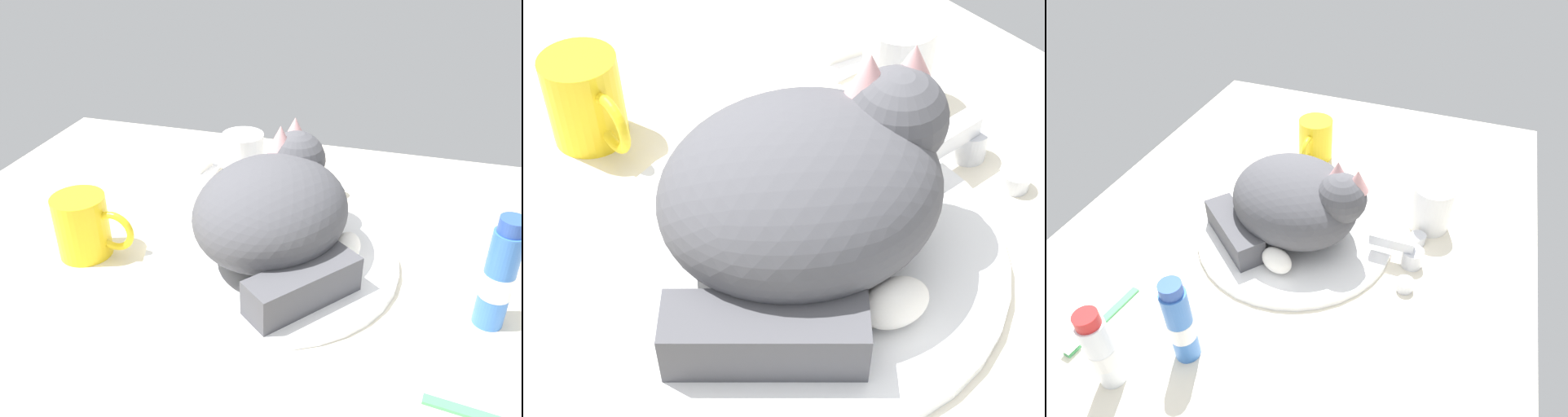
% 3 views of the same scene
% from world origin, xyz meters
% --- Properties ---
extents(ground_plane, '(1.10, 0.83, 0.03)m').
position_xyz_m(ground_plane, '(0.00, 0.00, -0.01)').
color(ground_plane, silver).
extents(sink_basin, '(0.35, 0.35, 0.01)m').
position_xyz_m(sink_basin, '(0.00, 0.00, 0.01)').
color(sink_basin, white).
rests_on(sink_basin, ground_plane).
extents(faucet, '(0.14, 0.09, 0.05)m').
position_xyz_m(faucet, '(0.00, 0.20, 0.02)').
color(faucet, silver).
rests_on(faucet, ground_plane).
extents(cat, '(0.26, 0.30, 0.16)m').
position_xyz_m(cat, '(0.01, 0.01, 0.08)').
color(cat, '#4C4C51').
rests_on(cat, sink_basin).
extents(coffee_mug, '(0.12, 0.07, 0.09)m').
position_xyz_m(coffee_mug, '(-0.25, -0.05, 0.05)').
color(coffee_mug, yellow).
rests_on(coffee_mug, ground_plane).
extents(rinse_cup, '(0.07, 0.07, 0.09)m').
position_xyz_m(rinse_cup, '(-0.11, 0.22, 0.04)').
color(rinse_cup, white).
rests_on(rinse_cup, ground_plane).
extents(soap_dish, '(0.09, 0.06, 0.01)m').
position_xyz_m(soap_dish, '(-0.21, 0.22, 0.01)').
color(soap_dish, white).
rests_on(soap_dish, ground_plane).
extents(soap_bar, '(0.07, 0.06, 0.02)m').
position_xyz_m(soap_bar, '(-0.21, 0.22, 0.02)').
color(soap_bar, white).
rests_on(soap_bar, soap_dish).
extents(toothpaste_bottle, '(0.04, 0.04, 0.15)m').
position_xyz_m(toothpaste_bottle, '(0.28, -0.05, 0.07)').
color(toothpaste_bottle, '#3870C6').
rests_on(toothpaste_bottle, ground_plane).
extents(mouthwash_bottle, '(0.04, 0.04, 0.14)m').
position_xyz_m(mouthwash_bottle, '(0.35, -0.12, 0.06)').
color(mouthwash_bottle, white).
rests_on(mouthwash_bottle, ground_plane).
extents(toothbrush, '(0.14, 0.03, 0.02)m').
position_xyz_m(toothbrush, '(0.29, -0.20, 0.01)').
color(toothbrush, '#4CB266').
rests_on(toothbrush, ground_plane).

